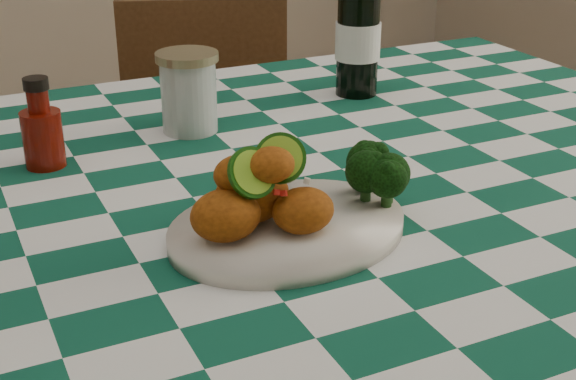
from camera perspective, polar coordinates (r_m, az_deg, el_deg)
name	(u,v)px	position (r m, az deg, el deg)	size (l,w,h in m)	color
plate	(288,229)	(0.87, 0.00, -2.77)	(0.27, 0.21, 0.02)	silver
fried_chicken_pile	(268,187)	(0.84, -1.46, 0.19)	(0.14, 0.10, 0.09)	#A95110
broccoli_side	(366,176)	(0.91, 5.56, 1.03)	(0.08, 0.08, 0.06)	black
ketchup_bottle	(41,123)	(1.08, -17.17, 4.59)	(0.05, 0.05, 0.12)	#5C0D04
mason_jar	(189,92)	(1.17, -7.08, 6.91)	(0.09, 0.09, 0.12)	#B2BCBA
beer_bottle	(359,20)	(1.33, 5.04, 11.93)	(0.07, 0.07, 0.25)	black
wooden_chair_right	(209,201)	(1.82, -5.67, -0.81)	(0.39, 0.40, 0.84)	#472814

